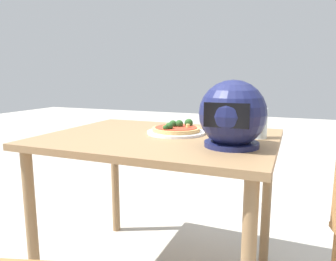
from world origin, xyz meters
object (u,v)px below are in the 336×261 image
object	(u,v)px
dining_table	(160,155)
pizza	(176,128)
motorcycle_helmet	(232,115)
drinking_glass	(259,123)

from	to	relation	value
dining_table	pizza	distance (m)	0.16
dining_table	pizza	size ratio (longest dim) A/B	4.55
pizza	motorcycle_helmet	world-z (taller)	motorcycle_helmet
pizza	motorcycle_helmet	bearing A→B (deg)	148.13
motorcycle_helmet	drinking_glass	size ratio (longest dim) A/B	1.94
dining_table	drinking_glass	distance (m)	0.49
dining_table	motorcycle_helmet	size ratio (longest dim) A/B	4.04
drinking_glass	motorcycle_helmet	bearing A→B (deg)	69.78
dining_table	motorcycle_helmet	bearing A→B (deg)	163.45
pizza	drinking_glass	xyz separation A→B (m)	(-0.39, -0.03, 0.04)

